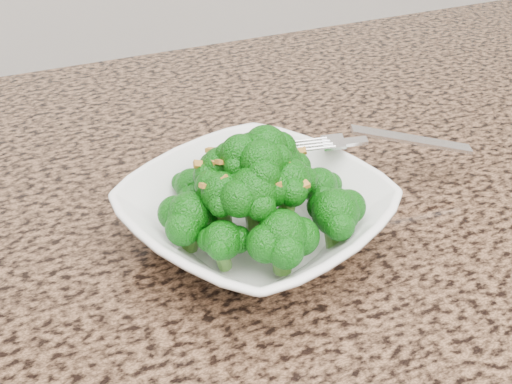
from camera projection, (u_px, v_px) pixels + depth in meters
name	position (u px, v px, depth m)	size (l,w,h in m)	color
granite_counter	(227.00, 330.00, 0.49)	(1.64, 1.04, 0.03)	brown
bowl	(256.00, 216.00, 0.54)	(0.21, 0.21, 0.05)	white
broccoli_pile	(256.00, 154.00, 0.51)	(0.18, 0.18, 0.07)	#0C5A0A
garlic_topping	(256.00, 111.00, 0.48)	(0.11, 0.11, 0.01)	#B47D2C
fork	(358.00, 140.00, 0.58)	(0.20, 0.03, 0.01)	silver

